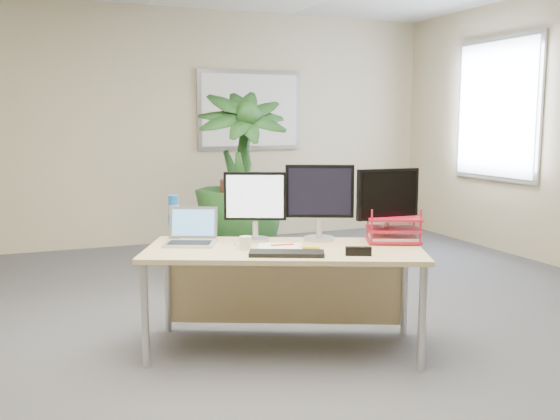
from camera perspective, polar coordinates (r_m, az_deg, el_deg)
name	(u,v)px	position (r m, az deg, el deg)	size (l,w,h in m)	color
floor	(279,369)	(3.74, -0.07, -14.36)	(8.00, 8.00, 0.00)	#4B4C51
back_wall	(150,127)	(7.32, -11.83, 7.40)	(7.00, 0.04, 2.70)	beige
whiteboard	(250,110)	(7.59, -2.76, 9.10)	(1.30, 0.04, 0.95)	#A7A6AB
window	(497,109)	(7.27, 19.19, 8.69)	(0.04, 1.30, 1.55)	#A7A6AB
desk	(284,266)	(3.97, 0.41, -5.11)	(1.84, 1.34, 0.65)	#D7BE7F
floor_plant	(241,192)	(5.99, -3.59, 1.65)	(0.84, 0.84, 1.50)	#183B15
monitor_left	(255,202)	(4.04, -2.29, 0.78)	(0.38, 0.20, 0.45)	silver
monitor_right	(320,197)	(4.06, 3.63, 1.18)	(0.42, 0.22, 0.50)	silver
monitor_dark	(388,200)	(4.07, 9.82, 0.91)	(0.43, 0.19, 0.47)	silver
laptop	(191,234)	(4.03, -8.10, -2.21)	(0.40, 0.38, 0.22)	silver
keyboard	(287,253)	(3.64, 0.62, -3.98)	(0.44, 0.15, 0.02)	black
coffee_mug	(245,243)	(3.80, -3.22, -3.03)	(0.10, 0.07, 0.08)	white
spiral_notebook	(280,247)	(3.86, 0.02, -3.38)	(0.27, 0.20, 0.01)	white
orange_pen	(282,245)	(3.87, 0.22, -3.20)	(0.01, 0.01, 0.15)	#E64E19
yellow_highlighter	(309,248)	(3.82, 2.70, -3.45)	(0.02, 0.02, 0.13)	yellow
water_bottle	(174,218)	(4.19, -9.68, -0.73)	(0.07, 0.07, 0.29)	#B1BED0
letter_tray	(393,231)	(4.09, 10.32, -1.91)	(0.41, 0.37, 0.16)	#B7162C
stapler	(358,251)	(3.66, 7.18, -3.76)	(0.15, 0.04, 0.05)	black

